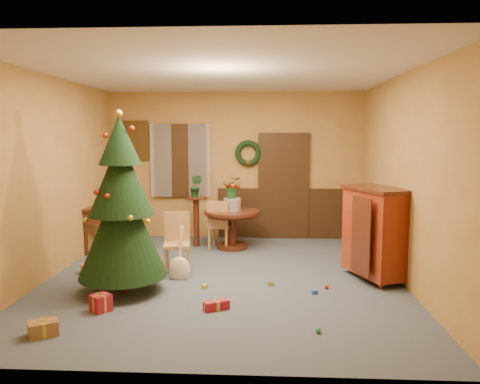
# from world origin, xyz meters

# --- Properties ---
(room_envelope) EXTENTS (5.50, 5.50, 5.50)m
(room_envelope) POSITION_xyz_m (0.21, 2.70, 1.12)
(room_envelope) COLOR #3B4756
(room_envelope) RESTS_ON ground
(dining_table) EXTENTS (1.01, 1.01, 0.70)m
(dining_table) POSITION_xyz_m (-0.00, 1.78, 0.49)
(dining_table) COLOR black
(dining_table) RESTS_ON floor
(urn) EXTENTS (0.31, 0.31, 0.23)m
(urn) POSITION_xyz_m (-0.00, 1.78, 0.81)
(urn) COLOR slate
(urn) RESTS_ON dining_table
(centerpiece_plant) EXTENTS (0.35, 0.30, 0.39)m
(centerpiece_plant) POSITION_xyz_m (-0.00, 1.78, 1.12)
(centerpiece_plant) COLOR #1E4C23
(centerpiece_plant) RESTS_ON urn
(chair_near) EXTENTS (0.44, 0.44, 0.89)m
(chair_near) POSITION_xyz_m (-0.74, 0.31, 0.48)
(chair_near) COLOR #9A653D
(chair_near) RESTS_ON floor
(chair_far) EXTENTS (0.44, 0.44, 0.89)m
(chair_far) POSITION_xyz_m (-0.24, 1.72, 0.48)
(chair_far) COLOR #9A653D
(chair_far) RESTS_ON floor
(guitar) EXTENTS (0.36, 0.51, 0.72)m
(guitar) POSITION_xyz_m (-0.63, -0.11, 0.37)
(guitar) COLOR white
(guitar) RESTS_ON floor
(plant_stand) EXTENTS (0.36, 0.36, 0.92)m
(plant_stand) POSITION_xyz_m (-0.68, 1.93, 0.57)
(plant_stand) COLOR black
(plant_stand) RESTS_ON floor
(stand_plant) EXTENTS (0.27, 0.24, 0.41)m
(stand_plant) POSITION_xyz_m (-0.68, 1.93, 1.13)
(stand_plant) COLOR #19471E
(stand_plant) RESTS_ON plant_stand
(christmas_tree) EXTENTS (1.15, 1.15, 2.37)m
(christmas_tree) POSITION_xyz_m (-1.27, -0.65, 1.13)
(christmas_tree) COLOR #382111
(christmas_tree) RESTS_ON floor
(writing_desk) EXTENTS (1.00, 0.71, 0.81)m
(writing_desk) POSITION_xyz_m (-2.15, 1.43, 0.61)
(writing_desk) COLOR black
(writing_desk) RESTS_ON floor
(sideboard) EXTENTS (0.90, 1.16, 1.33)m
(sideboard) POSITION_xyz_m (2.15, 0.05, 0.71)
(sideboard) COLOR #59180A
(sideboard) RESTS_ON floor
(gift_a) EXTENTS (0.35, 0.33, 0.15)m
(gift_a) POSITION_xyz_m (-1.69, -2.05, 0.08)
(gift_a) COLOR brown
(gift_a) RESTS_ON floor
(gift_b) EXTENTS (0.28, 0.28, 0.20)m
(gift_b) POSITION_xyz_m (-1.33, -1.36, 0.10)
(gift_b) COLOR maroon
(gift_b) RESTS_ON floor
(gift_c) EXTENTS (0.33, 0.29, 0.15)m
(gift_c) POSITION_xyz_m (-2.01, 0.13, 0.07)
(gift_c) COLOR brown
(gift_c) RESTS_ON floor
(gift_d) EXTENTS (0.32, 0.25, 0.11)m
(gift_d) POSITION_xyz_m (0.02, -1.24, 0.05)
(gift_d) COLOR maroon
(gift_d) RESTS_ON floor
(toy_a) EXTENTS (0.09, 0.08, 0.05)m
(toy_a) POSITION_xyz_m (1.23, -0.63, 0.03)
(toy_a) COLOR #2758AA
(toy_a) RESTS_ON floor
(toy_b) EXTENTS (0.06, 0.06, 0.06)m
(toy_b) POSITION_xyz_m (1.15, -1.85, 0.03)
(toy_b) COLOR green
(toy_b) RESTS_ON floor
(toy_c) EXTENTS (0.09, 0.09, 0.05)m
(toy_c) POSITION_xyz_m (-0.22, -0.48, 0.03)
(toy_c) COLOR gold
(toy_c) RESTS_ON floor
(toy_d) EXTENTS (0.06, 0.06, 0.06)m
(toy_d) POSITION_xyz_m (1.42, -0.42, 0.03)
(toy_d) COLOR red
(toy_d) RESTS_ON floor
(toy_e) EXTENTS (0.09, 0.06, 0.05)m
(toy_e) POSITION_xyz_m (0.67, -0.34, 0.03)
(toy_e) COLOR gold
(toy_e) RESTS_ON floor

